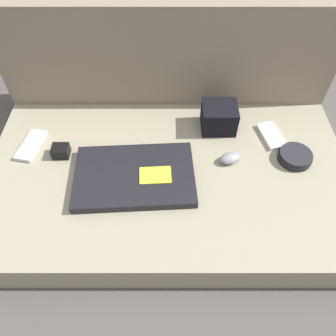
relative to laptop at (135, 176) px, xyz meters
The scene contains 10 objects.
ground_plane 0.16m from the laptop, 13.86° to the left, with size 8.00×8.00×0.00m, color #4C4742.
couch_seat 0.12m from the laptop, 13.86° to the left, with size 1.09×0.61×0.11m.
couch_backrest 0.45m from the laptop, 77.37° to the left, with size 1.09×0.20×0.45m.
laptop is the anchor object (origin of this frame).
computer_mouse 0.29m from the laptop, 13.03° to the left, with size 0.07×0.06×0.03m.
speaker_puck 0.49m from the laptop, ahead, with size 0.10×0.10×0.03m.
phone_silver 0.46m from the laptop, 21.36° to the left, with size 0.08×0.12×0.01m.
phone_black 0.36m from the laptop, 159.34° to the left, with size 0.08×0.14×0.01m.
camera_pouch 0.34m from the laptop, 39.48° to the left, with size 0.11×0.10×0.09m.
charger_brick 0.25m from the laptop, 158.46° to the left, with size 0.05×0.04×0.04m.
Camera 1 is at (0.00, -0.59, 0.87)m, focal length 35.00 mm.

